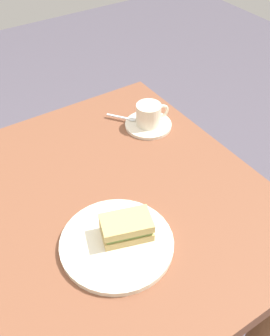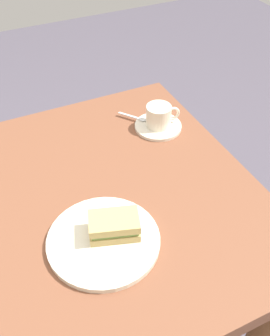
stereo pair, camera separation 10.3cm
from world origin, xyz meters
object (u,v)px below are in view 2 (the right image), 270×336
at_px(sandwich_plate, 104,241).
at_px(spoon, 137,118).
at_px(coffee_saucer, 158,126).
at_px(dining_table, 33,248).
at_px(sandwich_front, 114,226).
at_px(coffee_cup, 159,115).

relative_size(sandwich_plate, spoon, 3.01).
bearing_deg(sandwich_plate, coffee_saucer, 46.54).
bearing_deg(dining_table, sandwich_front, -37.13).
distance_m(dining_table, coffee_cup, 0.53).
distance_m(sandwich_plate, coffee_saucer, 0.46).
height_order(sandwich_front, coffee_cup, coffee_cup).
bearing_deg(coffee_saucer, spoon, 127.18).
height_order(sandwich_front, spoon, sandwich_front).
bearing_deg(spoon, dining_table, -148.91).
relative_size(dining_table, sandwich_plate, 4.61).
relative_size(dining_table, coffee_saucer, 8.23).
distance_m(coffee_saucer, spoon, 0.07).
bearing_deg(dining_table, spoon, 31.09).
bearing_deg(coffee_saucer, sandwich_plate, -133.46).
xyz_separation_m(dining_table, coffee_saucer, (0.46, 0.19, 0.11)).
relative_size(dining_table, spoon, 13.88).
distance_m(dining_table, spoon, 0.51).
xyz_separation_m(sandwich_plate, sandwich_front, (0.03, 0.00, 0.03)).
distance_m(coffee_cup, spoon, 0.08).
relative_size(dining_table, sandwich_front, 9.27).
xyz_separation_m(sandwich_front, spoon, (0.24, 0.39, -0.03)).
xyz_separation_m(sandwich_front, coffee_saucer, (0.29, 0.33, -0.03)).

